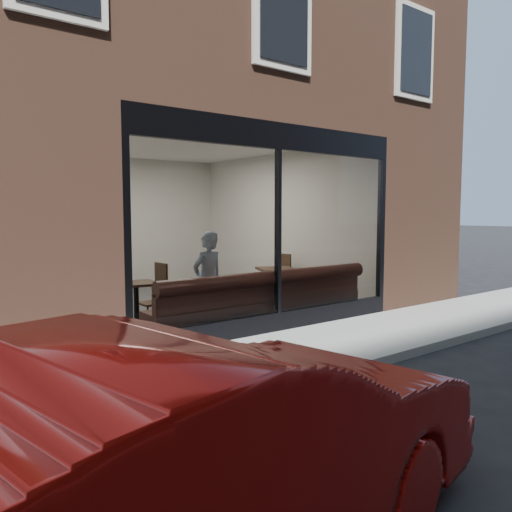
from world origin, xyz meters
TOP-DOWN VIEW (x-y plane):
  - ground at (0.00, 0.00)m, footprint 120.00×120.00m
  - sidewalk_near at (0.00, 1.00)m, footprint 40.00×2.00m
  - kerb_near at (0.00, -0.05)m, footprint 40.00×0.10m
  - host_building_pier_right at (3.75, 8.00)m, footprint 2.50×12.00m
  - host_building_backfill at (0.00, 11.00)m, footprint 5.00×6.00m
  - cafe_floor at (0.00, 5.00)m, footprint 6.00×6.00m
  - cafe_ceiling at (0.00, 5.00)m, footprint 6.00×6.00m
  - cafe_wall_back at (0.00, 7.99)m, footprint 5.00×0.00m
  - cafe_wall_left at (-2.49, 5.00)m, footprint 0.00×6.00m
  - cafe_wall_right at (2.49, 5.00)m, footprint 0.00×6.00m
  - storefront_kick at (0.00, 2.05)m, footprint 5.00×0.10m
  - storefront_header at (0.00, 2.05)m, footprint 5.00×0.10m
  - storefront_mullion at (0.00, 2.05)m, footprint 0.06×0.10m
  - storefront_glass at (0.00, 2.02)m, footprint 4.80×0.00m
  - banquette at (0.00, 2.45)m, footprint 4.00×0.55m
  - person at (-0.84, 2.75)m, footprint 0.63×0.47m
  - cafe_table_left at (-1.73, 3.45)m, footprint 0.70×0.70m
  - cafe_table_right at (1.29, 3.64)m, footprint 0.88×0.88m
  - cafe_chair_left at (-1.09, 4.24)m, footprint 0.43×0.43m
  - cafe_chair_right at (1.94, 4.41)m, footprint 0.49×0.49m
  - wall_poster at (-2.45, 4.85)m, footprint 0.02×0.62m
  - parked_car at (-3.84, -1.86)m, footprint 4.22×2.19m

SIDE VIEW (x-z plane):
  - ground at x=0.00m, z-range 0.00..0.00m
  - sidewalk_near at x=0.00m, z-range 0.00..0.01m
  - cafe_floor at x=0.00m, z-range 0.02..0.02m
  - kerb_near at x=0.00m, z-range 0.00..0.12m
  - storefront_kick at x=0.00m, z-range 0.00..0.30m
  - banquette at x=0.00m, z-range 0.00..0.45m
  - cafe_chair_left at x=-1.09m, z-range 0.22..0.26m
  - cafe_chair_right at x=1.94m, z-range 0.22..0.26m
  - parked_car at x=-3.84m, z-range 0.00..1.32m
  - cafe_table_left at x=-1.73m, z-range 0.72..0.76m
  - cafe_table_right at x=1.29m, z-range 0.72..0.76m
  - person at x=-0.84m, z-range 0.00..1.56m
  - storefront_mullion at x=0.00m, z-range 0.30..2.80m
  - storefront_glass at x=0.00m, z-range -0.85..3.95m
  - cafe_wall_back at x=0.00m, z-range -0.90..4.10m
  - cafe_wall_left at x=-2.49m, z-range -1.40..4.60m
  - cafe_wall_right at x=2.49m, z-range -1.40..4.60m
  - host_building_pier_right at x=3.75m, z-range 0.00..3.20m
  - host_building_backfill at x=0.00m, z-range 0.00..3.20m
  - wall_poster at x=-2.45m, z-range 1.21..2.04m
  - storefront_header at x=0.00m, z-range 2.80..3.20m
  - cafe_ceiling at x=0.00m, z-range 3.19..3.19m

